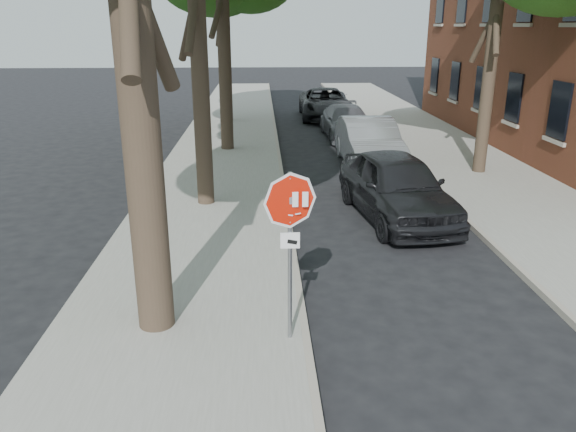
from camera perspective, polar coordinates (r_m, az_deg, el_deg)
name	(u,v)px	position (r m, az deg, el deg)	size (l,w,h in m)	color
ground	(335,342)	(8.91, 4.80, -12.67)	(120.00, 120.00, 0.00)	black
sidewalk_left	(222,162)	(20.11, -6.73, 5.51)	(4.00, 55.00, 0.12)	gray
sidewalk_right	(458,159)	(21.27, 16.87, 5.56)	(4.00, 55.00, 0.12)	gray
curb_left	(280,161)	(20.07, -0.86, 5.62)	(0.12, 55.00, 0.13)	#9E9384
curb_right	(402,160)	(20.68, 11.48, 5.64)	(0.12, 55.00, 0.13)	#9E9384
stop_sign	(290,225)	(7.98, 0.21, -0.93)	(0.76, 0.34, 2.61)	gray
car_a	(397,186)	(14.28, 10.99, 2.98)	(1.96, 4.88, 1.66)	black
car_b	(369,143)	(19.57, 8.23, 7.35)	(1.73, 4.96, 1.63)	gray
car_c	(347,122)	(24.59, 5.99, 9.46)	(1.93, 4.74, 1.38)	#57575D
car_d	(325,104)	(29.88, 3.82, 11.33)	(2.56, 5.55, 1.54)	black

